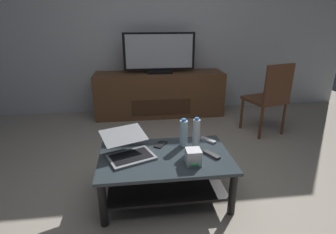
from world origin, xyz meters
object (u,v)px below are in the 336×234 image
object	(u,v)px
laptop	(128,148)
water_bottle_far	(184,133)
dining_chair	(270,96)
media_cabinet	(160,94)
soundbar_remote	(208,140)
coffee_table	(165,168)
router_box	(193,157)
tv_remote	(212,155)
cell_phone	(161,144)
television	(159,54)
water_bottle_near	(196,134)

from	to	relation	value
laptop	water_bottle_far	distance (m)	0.50
dining_chair	media_cabinet	bearing A→B (deg)	145.07
laptop	soundbar_remote	world-z (taller)	laptop
dining_chair	laptop	world-z (taller)	dining_chair
dining_chair	coffee_table	bearing A→B (deg)	-142.40
dining_chair	router_box	distance (m)	1.83
water_bottle_far	tv_remote	xyz separation A→B (m)	(0.20, -0.22, -0.11)
water_bottle_far	cell_phone	distance (m)	0.23
media_cabinet	tv_remote	xyz separation A→B (m)	(0.22, -2.13, 0.07)
television	dining_chair	xyz separation A→B (m)	(1.33, -0.91, -0.43)
coffee_table	laptop	world-z (taller)	laptop
water_bottle_near	cell_phone	world-z (taller)	water_bottle_near
water_bottle_far	cell_phone	xyz separation A→B (m)	(-0.20, 0.03, -0.12)
media_cabinet	router_box	size ratio (longest dim) A/B	16.24
water_bottle_far	laptop	bearing A→B (deg)	-166.77
television	tv_remote	bearing A→B (deg)	-83.93
cell_phone	tv_remote	xyz separation A→B (m)	(0.40, -0.25, 0.01)
tv_remote	television	bearing A→B (deg)	65.65
media_cabinet	television	xyz separation A→B (m)	(0.00, -0.02, 0.62)
coffee_table	cell_phone	xyz separation A→B (m)	(-0.02, 0.20, 0.13)
soundbar_remote	cell_phone	bearing A→B (deg)	145.97
router_box	water_bottle_far	size ratio (longest dim) A/B	0.48
coffee_table	dining_chair	distance (m)	1.90
cell_phone	tv_remote	world-z (taller)	tv_remote
coffee_table	soundbar_remote	xyz separation A→B (m)	(0.43, 0.22, 0.13)
television	water_bottle_near	world-z (taller)	television
television	cell_phone	bearing A→B (deg)	-95.36
dining_chair	water_bottle_far	bearing A→B (deg)	-143.11
laptop	tv_remote	size ratio (longest dim) A/B	3.18
router_box	television	bearing A→B (deg)	91.16
water_bottle_far	tv_remote	world-z (taller)	water_bottle_far
dining_chair	cell_phone	distance (m)	1.78
water_bottle_far	cell_phone	bearing A→B (deg)	170.43
dining_chair	laptop	size ratio (longest dim) A/B	1.86
water_bottle_near	cell_phone	bearing A→B (deg)	159.92
dining_chair	soundbar_remote	bearing A→B (deg)	-139.03
television	tv_remote	world-z (taller)	television
cell_phone	soundbar_remote	world-z (taller)	soundbar_remote
cell_phone	router_box	bearing A→B (deg)	-25.48
coffee_table	water_bottle_near	size ratio (longest dim) A/B	3.76
soundbar_remote	media_cabinet	bearing A→B (deg)	61.25
laptop	soundbar_remote	bearing A→B (deg)	13.24
water_bottle_near	coffee_table	bearing A→B (deg)	-161.67
water_bottle_near	cell_phone	size ratio (longest dim) A/B	2.06
media_cabinet	dining_chair	world-z (taller)	dining_chair
media_cabinet	tv_remote	distance (m)	2.14
media_cabinet	cell_phone	bearing A→B (deg)	-95.29
dining_chair	router_box	bearing A→B (deg)	-134.72
coffee_table	media_cabinet	bearing A→B (deg)	85.67
router_box	cell_phone	bearing A→B (deg)	121.66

